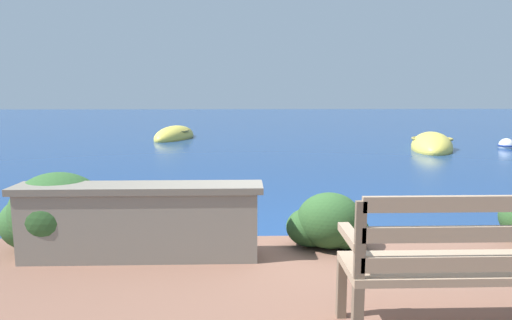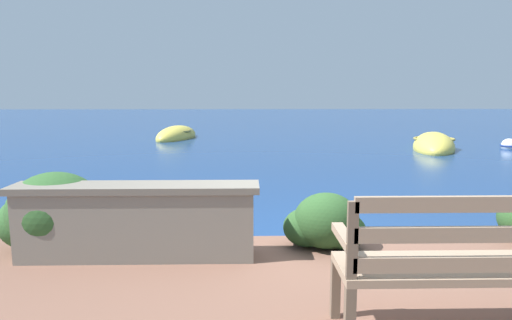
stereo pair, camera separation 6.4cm
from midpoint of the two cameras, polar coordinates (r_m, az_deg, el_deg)
ground_plane at (r=4.98m, az=8.27°, el=-11.72°), size 80.00×80.00×0.00m
park_bench at (r=3.08m, az=24.29°, el=-11.44°), size 1.47×0.48×0.93m
stone_wall at (r=4.27m, az=-14.68°, el=-7.42°), size 2.20×0.39×0.68m
hedge_clump_far_left at (r=4.71m, az=-23.92°, el=-6.57°), size 1.11×0.80×0.76m
hedge_clump_left at (r=4.49m, az=8.58°, el=-7.90°), size 0.79×0.57×0.54m
rowboat_nearest at (r=14.67m, az=20.98°, el=1.57°), size 2.15×3.29×0.89m
rowboat_mid at (r=17.00m, az=-10.25°, el=2.88°), size 1.69×2.95×0.83m
mooring_buoy at (r=15.94m, az=28.69°, el=1.61°), size 0.48×0.48×0.44m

